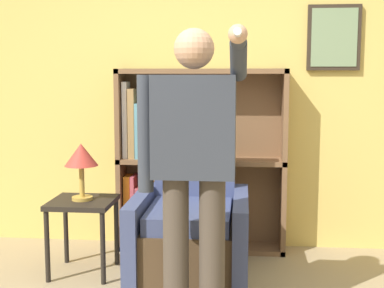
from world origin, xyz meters
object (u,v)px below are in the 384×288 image
at_px(armchair, 191,228).
at_px(side_table, 83,212).
at_px(table_lamp, 81,158).
at_px(bookcase, 182,163).
at_px(person_standing, 193,159).

xyz_separation_m(armchair, side_table, (-0.81, 0.04, 0.09)).
bearing_deg(side_table, table_lamp, 180.00).
distance_m(bookcase, side_table, 0.97).
bearing_deg(bookcase, person_standing, -80.97).
distance_m(person_standing, side_table, 1.32).
xyz_separation_m(person_standing, side_table, (-0.90, 0.80, -0.54)).
bearing_deg(armchair, person_standing, -83.55).
bearing_deg(armchair, side_table, 177.16).
distance_m(bookcase, armchair, 0.79).
bearing_deg(armchair, bookcase, 101.82).
height_order(person_standing, table_lamp, person_standing).
height_order(armchair, person_standing, person_standing).
height_order(bookcase, armchair, bookcase).
relative_size(person_standing, table_lamp, 4.12).
bearing_deg(side_table, bookcase, 44.26).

